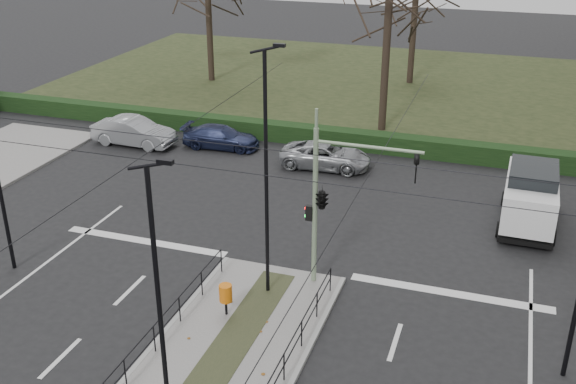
% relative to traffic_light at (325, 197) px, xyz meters
% --- Properties ---
extents(ground, '(140.00, 140.00, 0.00)m').
position_rel_traffic_light_xyz_m(ground, '(-1.64, -4.50, -3.46)').
color(ground, black).
rests_on(ground, ground).
extents(park, '(38.00, 26.00, 0.10)m').
position_rel_traffic_light_xyz_m(park, '(-7.64, 27.50, -3.41)').
color(park, black).
rests_on(park, ground).
extents(hedge, '(38.00, 1.00, 1.00)m').
position_rel_traffic_light_xyz_m(hedge, '(-7.64, 14.10, -2.96)').
color(hedge, black).
rests_on(hedge, ground).
extents(median_railing, '(4.14, 13.24, 0.92)m').
position_rel_traffic_light_xyz_m(median_railing, '(-1.64, -7.10, -2.48)').
color(median_railing, black).
rests_on(median_railing, median_island).
extents(catenary, '(20.00, 34.00, 6.00)m').
position_rel_traffic_light_xyz_m(catenary, '(-1.64, -2.88, -0.04)').
color(catenary, black).
rests_on(catenary, ground).
extents(traffic_light, '(3.88, 2.22, 5.70)m').
position_rel_traffic_light_xyz_m(traffic_light, '(0.00, 0.00, 0.00)').
color(traffic_light, gray).
rests_on(traffic_light, median_island).
extents(litter_bin, '(0.43, 0.43, 1.10)m').
position_rel_traffic_light_xyz_m(litter_bin, '(-2.44, -2.95, -2.53)').
color(litter_bin, black).
rests_on(litter_bin, median_island).
extents(streetlamp_median_near, '(0.66, 0.13, 7.87)m').
position_rel_traffic_light_xyz_m(streetlamp_median_near, '(-1.23, -9.01, 0.68)').
color(streetlamp_median_near, black).
rests_on(streetlamp_median_near, median_island).
extents(streetlamp_median_far, '(0.72, 0.15, 8.60)m').
position_rel_traffic_light_xyz_m(streetlamp_median_far, '(-1.62, -1.17, 1.05)').
color(streetlamp_median_far, black).
rests_on(streetlamp_median_far, median_island).
extents(parked_car_second, '(4.71, 1.77, 1.54)m').
position_rel_traffic_light_xyz_m(parked_car_second, '(-13.89, 10.76, -2.69)').
color(parked_car_second, '#9B9EA2').
rests_on(parked_car_second, ground).
extents(parked_car_third, '(4.33, 2.02, 1.22)m').
position_rel_traffic_light_xyz_m(parked_car_third, '(-9.15, 11.89, -2.85)').
color(parked_car_third, '#1D2343').
rests_on(parked_car_third, ground).
extents(parked_car_fourth, '(4.68, 2.34, 1.27)m').
position_rel_traffic_light_xyz_m(parked_car_fourth, '(-2.95, 10.90, -2.82)').
color(parked_car_fourth, '#9B9EA2').
rests_on(parked_car_fourth, ground).
extents(white_van, '(2.35, 4.99, 2.59)m').
position_rel_traffic_light_xyz_m(white_van, '(6.83, 7.39, -2.12)').
color(white_van, white).
rests_on(white_van, ground).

